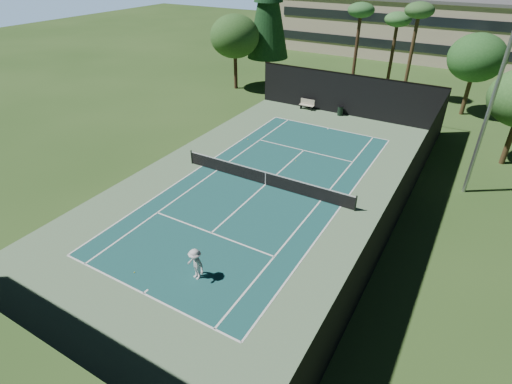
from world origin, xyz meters
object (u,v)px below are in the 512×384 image
tennis_ball_c (318,189)px  player (196,264)px  tennis_net (265,178)px  park_bench (307,104)px  tennis_ball_a (134,272)px  tennis_ball_d (248,139)px  trash_bin (340,111)px  tennis_ball_b (296,161)px

tennis_ball_c → player: bearing=-99.8°
tennis_ball_c → tennis_net: bearing=-160.1°
park_bench → tennis_net: bearing=-76.2°
player → tennis_ball_c: 11.17m
park_bench → tennis_ball_a: bearing=-84.8°
park_bench → tennis_ball_c: bearing=-63.1°
tennis_net → park_bench: tennis_net is taller
tennis_net → tennis_ball_d: bearing=130.2°
park_bench → trash_bin: bearing=0.5°
tennis_ball_b → park_bench: 11.93m
player → tennis_ball_b: player is taller
player → tennis_ball_b: bearing=108.6°
player → trash_bin: (-1.82, 25.31, -0.40)m
tennis_ball_b → trash_bin: bearing=92.8°
tennis_net → trash_bin: 15.58m
tennis_ball_c → trash_bin: bearing=104.5°
tennis_ball_a → trash_bin: (1.12, 26.63, 0.45)m
tennis_ball_b → player: bearing=-84.9°
tennis_ball_c → tennis_ball_d: tennis_ball_d is taller
tennis_net → tennis_ball_c: tennis_net is taller
tennis_ball_b → tennis_ball_c: size_ratio=0.93×
tennis_ball_d → park_bench: park_bench is taller
player → trash_bin: size_ratio=1.86×
park_bench → trash_bin: (3.53, 0.03, -0.07)m
tennis_ball_a → tennis_ball_c: tennis_ball_a is taller
player → tennis_ball_a: (-2.94, -1.32, -0.85)m
player → trash_bin: 25.38m
tennis_net → tennis_ball_a: (-1.42, -11.05, -0.52)m
player → park_bench: 25.84m
tennis_net → park_bench: 16.01m
tennis_net → tennis_ball_c: 3.68m
player → tennis_ball_c: (1.90, 10.98, -0.85)m
tennis_ball_c → trash_bin: 14.81m
tennis_ball_a → tennis_ball_d: 17.40m
tennis_ball_a → player: bearing=24.2°
player → tennis_net: bearing=112.4°
tennis_net → trash_bin: bearing=91.1°
tennis_ball_a → tennis_net: bearing=82.7°
tennis_ball_a → park_bench: bearing=95.2°
tennis_net → tennis_ball_d: 7.83m
tennis_ball_a → park_bench: park_bench is taller
tennis_ball_b → trash_bin: (-0.55, 11.23, 0.45)m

